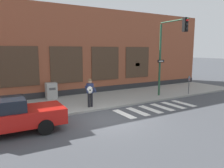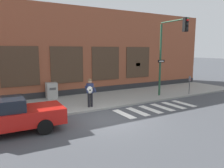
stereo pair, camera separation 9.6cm
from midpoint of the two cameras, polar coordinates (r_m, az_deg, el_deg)
name	(u,v)px [view 2 (the right image)]	position (r m, az deg, el deg)	size (l,w,h in m)	color
ground_plane	(109,119)	(11.41, -0.57, -9.20)	(160.00, 160.00, 0.00)	#424449
sidewalk	(80,102)	(14.89, -8.28, -4.73)	(28.00, 4.66, 0.12)	gray
building_backdrop	(59,52)	(18.56, -13.59, 8.20)	(28.00, 4.06, 6.81)	brown
crosswalk	(156,108)	(13.74, 11.71, -6.22)	(5.20, 1.90, 0.01)	silver
red_car	(7,116)	(10.35, -25.52, -7.55)	(4.66, 2.11, 1.53)	red
busker	(90,91)	(13.18, -5.55, -1.87)	(0.72, 0.57, 1.71)	black
traffic_light	(170,45)	(15.99, 15.02, 9.70)	(0.60, 2.68, 5.45)	#234C33
parking_meter	(190,82)	(18.05, 19.75, 0.47)	(0.13, 0.11, 1.44)	#47474C
utility_box	(52,91)	(16.09, -15.34, -1.66)	(0.74, 0.65, 1.13)	#ADADA8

